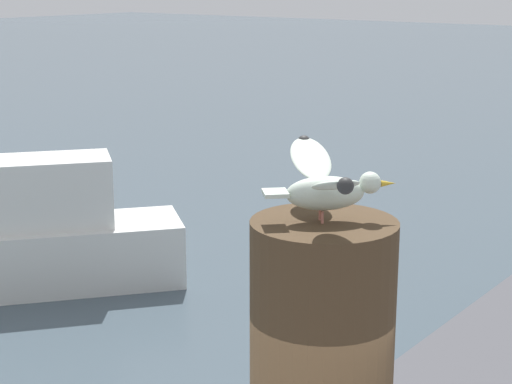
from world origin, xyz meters
TOP-DOWN VIEW (x-y plane):
  - seagull at (1.19, -0.49)m, footprint 0.52×0.51m

SIDE VIEW (x-z plane):
  - seagull at x=1.19m, z-range 2.81..3.01m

